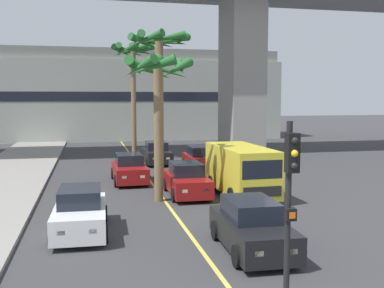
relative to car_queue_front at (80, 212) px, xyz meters
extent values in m
cube|color=#DBCC4C|center=(3.63, 8.62, -0.72)|extent=(0.14, 56.00, 0.01)
cube|color=gray|center=(12.85, 20.82, 5.75)|extent=(2.80, 4.40, 12.94)
cube|color=#ADB2A8|center=(3.63, 36.92, 3.62)|extent=(36.14, 8.00, 8.68)
cube|color=gray|center=(3.63, 36.92, 8.56)|extent=(35.42, 7.20, 1.20)
cube|color=black|center=(3.63, 32.90, 4.05)|extent=(32.53, 0.04, 1.00)
cube|color=white|center=(0.00, -0.03, -0.14)|extent=(1.82, 4.15, 0.80)
cube|color=black|center=(0.00, 0.12, 0.54)|extent=(1.46, 2.09, 0.60)
cube|color=#F2EDCC|center=(0.41, -2.06, -0.09)|extent=(0.24, 0.09, 0.14)
cube|color=#F2EDCC|center=(-0.53, -2.03, -0.09)|extent=(0.24, 0.09, 0.14)
cylinder|color=black|center=(0.77, -1.33, -0.40)|extent=(0.24, 0.65, 0.64)
cylinder|color=black|center=(-0.85, -1.28, -0.40)|extent=(0.24, 0.65, 0.64)
cylinder|color=black|center=(0.84, 1.21, -0.40)|extent=(0.24, 0.65, 0.64)
cylinder|color=black|center=(-0.77, 1.26, -0.40)|extent=(0.24, 0.65, 0.64)
cube|color=maroon|center=(2.48, 9.27, -0.14)|extent=(1.75, 4.12, 0.80)
cube|color=black|center=(2.47, 9.42, 0.54)|extent=(1.42, 2.07, 0.60)
cube|color=#F2EDCC|center=(2.97, 7.27, -0.09)|extent=(0.24, 0.08, 0.14)
cube|color=#F2EDCC|center=(2.03, 7.25, -0.09)|extent=(0.24, 0.08, 0.14)
cylinder|color=black|center=(3.30, 8.01, -0.40)|extent=(0.23, 0.64, 0.64)
cylinder|color=black|center=(1.68, 7.99, -0.40)|extent=(0.23, 0.64, 0.64)
cylinder|color=black|center=(3.27, 10.55, -0.40)|extent=(0.23, 0.64, 0.64)
cylinder|color=black|center=(1.65, 10.53, -0.40)|extent=(0.23, 0.64, 0.64)
cube|color=maroon|center=(7.24, 12.24, -0.14)|extent=(1.80, 4.14, 0.80)
cube|color=black|center=(7.25, 12.39, 0.54)|extent=(1.44, 2.08, 0.60)
cube|color=#F2EDCC|center=(7.66, 10.22, -0.09)|extent=(0.24, 0.09, 0.14)
cube|color=#F2EDCC|center=(6.73, 10.24, -0.09)|extent=(0.24, 0.09, 0.14)
cylinder|color=black|center=(8.02, 10.95, -0.40)|extent=(0.24, 0.65, 0.64)
cylinder|color=black|center=(6.41, 10.99, -0.40)|extent=(0.24, 0.65, 0.64)
cylinder|color=black|center=(8.08, 13.49, -0.40)|extent=(0.24, 0.65, 0.64)
cylinder|color=black|center=(6.47, 13.53, -0.40)|extent=(0.24, 0.65, 0.64)
cube|color=maroon|center=(4.85, 5.19, -0.14)|extent=(1.79, 4.14, 0.80)
cube|color=black|center=(4.85, 5.34, 0.54)|extent=(1.44, 2.08, 0.60)
cube|color=#F2EDCC|center=(5.27, 3.17, -0.09)|extent=(0.24, 0.09, 0.14)
cube|color=#F2EDCC|center=(4.33, 3.19, -0.09)|extent=(0.24, 0.09, 0.14)
cylinder|color=black|center=(5.62, 3.90, -0.40)|extent=(0.23, 0.64, 0.64)
cylinder|color=black|center=(4.01, 3.94, -0.40)|extent=(0.23, 0.64, 0.64)
cylinder|color=black|center=(5.68, 6.44, -0.40)|extent=(0.23, 0.64, 0.64)
cylinder|color=black|center=(4.07, 6.48, -0.40)|extent=(0.23, 0.64, 0.64)
cube|color=black|center=(4.97, 16.00, -0.14)|extent=(1.70, 4.10, 0.80)
cube|color=black|center=(4.97, 16.15, 0.54)|extent=(1.40, 2.05, 0.60)
cube|color=#F2EDCC|center=(5.44, 13.99, -0.09)|extent=(0.24, 0.08, 0.14)
cube|color=#F2EDCC|center=(4.50, 13.99, -0.09)|extent=(0.24, 0.08, 0.14)
cylinder|color=black|center=(5.78, 14.73, -0.40)|extent=(0.22, 0.64, 0.64)
cylinder|color=black|center=(4.16, 14.73, -0.40)|extent=(0.22, 0.64, 0.64)
cylinder|color=black|center=(5.78, 17.27, -0.40)|extent=(0.22, 0.64, 0.64)
cylinder|color=black|center=(4.16, 17.27, -0.40)|extent=(0.22, 0.64, 0.64)
cube|color=black|center=(5.11, -3.04, -0.14)|extent=(1.84, 4.16, 0.80)
cube|color=black|center=(5.12, -2.89, 0.54)|extent=(1.46, 2.10, 0.60)
cube|color=#F2EDCC|center=(5.51, -5.07, -0.09)|extent=(0.24, 0.09, 0.14)
cube|color=#F2EDCC|center=(4.58, -5.04, -0.09)|extent=(0.24, 0.09, 0.14)
cylinder|color=black|center=(5.88, -4.34, -0.40)|extent=(0.24, 0.65, 0.64)
cylinder|color=black|center=(4.26, -4.29, -0.40)|extent=(0.24, 0.65, 0.64)
cylinder|color=black|center=(5.96, -1.80, -0.40)|extent=(0.24, 0.65, 0.64)
cylinder|color=black|center=(4.35, -1.74, -0.40)|extent=(0.24, 0.65, 0.64)
cube|color=yellow|center=(7.30, 4.46, 0.59)|extent=(2.12, 5.25, 2.10)
cube|color=black|center=(7.36, 1.90, 0.94)|extent=(1.80, 0.12, 0.80)
cube|color=black|center=(7.36, 1.84, 0.01)|extent=(1.70, 0.10, 0.44)
cylinder|color=black|center=(8.29, 2.92, -0.34)|extent=(0.28, 0.77, 0.76)
cylinder|color=black|center=(6.39, 2.88, -0.34)|extent=(0.28, 0.77, 0.76)
cylinder|color=black|center=(8.21, 6.04, -0.34)|extent=(0.28, 0.77, 0.76)
cylinder|color=black|center=(6.31, 6.00, -0.34)|extent=(0.28, 0.77, 0.76)
cylinder|color=black|center=(4.12, -7.73, 1.38)|extent=(0.12, 0.12, 4.20)
cube|color=black|center=(4.12, -7.87, 2.88)|extent=(0.24, 0.20, 0.76)
sphere|color=black|center=(4.12, -7.97, 3.12)|extent=(0.14, 0.14, 0.14)
sphere|color=yellow|center=(4.12, -7.97, 2.88)|extent=(0.14, 0.14, 0.14)
sphere|color=black|center=(4.12, -7.97, 2.64)|extent=(0.14, 0.14, 0.14)
cube|color=black|center=(4.12, -7.85, 1.68)|extent=(0.20, 0.16, 0.24)
cube|color=orange|center=(4.12, -7.93, 1.68)|extent=(0.12, 0.03, 0.12)
cylinder|color=brown|center=(4.22, 9.50, 3.21)|extent=(0.44, 0.44, 7.86)
sphere|color=#236028|center=(4.22, 9.50, 7.29)|extent=(0.60, 0.60, 0.60)
cone|color=#236028|center=(5.34, 9.39, 7.09)|extent=(0.65, 2.34, 0.82)
cone|color=#236028|center=(5.03, 10.28, 7.08)|extent=(1.92, 1.97, 0.84)
cone|color=#236028|center=(4.13, 10.63, 7.06)|extent=(2.33, 0.61, 0.88)
cone|color=#236028|center=(3.54, 10.40, 7.01)|extent=(2.11, 1.74, 0.97)
cone|color=#236028|center=(3.08, 9.45, 6.95)|extent=(0.52, 2.31, 1.08)
cone|color=#236028|center=(3.40, 8.71, 7.00)|extent=(1.92, 1.96, 0.98)
cone|color=#236028|center=(4.37, 8.37, 7.04)|extent=(2.35, 0.75, 0.92)
cone|color=#236028|center=(4.97, 8.65, 7.02)|extent=(2.02, 1.86, 0.95)
cylinder|color=brown|center=(3.36, 4.28, 2.33)|extent=(0.40, 0.40, 6.10)
sphere|color=#236028|center=(3.36, 4.28, 5.53)|extent=(0.60, 0.60, 0.60)
cone|color=#236028|center=(4.38, 4.18, 5.21)|extent=(0.64, 2.11, 1.02)
cone|color=#236028|center=(3.90, 5.15, 5.18)|extent=(1.99, 1.47, 1.08)
cone|color=#236028|center=(3.17, 5.28, 5.17)|extent=(2.12, 0.81, 1.10)
cone|color=#236028|center=(2.41, 4.65, 5.26)|extent=(1.17, 2.10, 0.95)
cone|color=#236028|center=(2.50, 3.73, 5.20)|extent=(1.49, 1.99, 1.04)
cone|color=#236028|center=(3.00, 3.33, 5.22)|extent=(2.10, 1.15, 1.01)
cone|color=#236028|center=(4.07, 3.55, 5.16)|extent=(1.79, 1.76, 1.11)
cylinder|color=brown|center=(3.58, 17.93, 3.37)|extent=(0.36, 0.36, 8.19)
sphere|color=#236028|center=(3.58, 17.93, 7.62)|extent=(0.60, 0.60, 0.60)
cone|color=#236028|center=(4.58, 18.02, 7.44)|extent=(0.62, 2.09, 0.79)
cone|color=#236028|center=(4.18, 18.74, 7.36)|extent=(1.92, 1.59, 0.92)
cone|color=#236028|center=(3.45, 18.93, 7.32)|extent=(2.10, 0.70, 0.99)
cone|color=#236028|center=(2.89, 18.67, 7.31)|extent=(1.80, 1.73, 1.01)
cone|color=#236028|center=(2.57, 18.00, 7.30)|extent=(0.57, 2.08, 1.03)
cone|color=#236028|center=(2.94, 17.15, 7.24)|extent=(1.86, 1.64, 1.11)
cone|color=#236028|center=(3.55, 16.92, 7.32)|extent=(2.07, 0.51, 1.00)
cone|color=#236028|center=(4.27, 17.20, 7.31)|extent=(1.80, 1.73, 1.02)
camera|label=1|loc=(0.36, -15.89, 3.92)|focal=42.94mm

